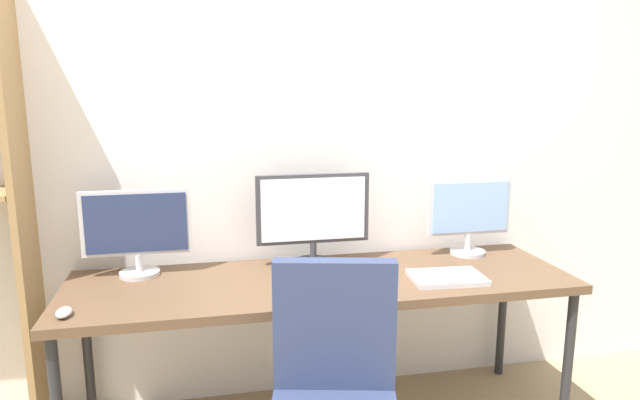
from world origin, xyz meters
The scene contains 8 objects.
wall_back centered at (0.00, 1.02, 1.30)m, with size 4.66×0.10×2.60m.
desk centered at (0.00, 0.60, 0.69)m, with size 2.26×0.68×0.74m.
monitor_left centered at (-0.81, 0.81, 0.96)m, with size 0.48×0.18×0.40m.
monitor_center centered at (0.00, 0.81, 0.99)m, with size 0.55×0.18×0.44m.
monitor_right centered at (0.81, 0.81, 0.96)m, with size 0.44×0.18×0.39m.
keyboard_main centered at (0.00, 0.37, 0.75)m, with size 0.34×0.13×0.02m, color silver.
computer_mouse centered at (-1.04, 0.38, 0.76)m, with size 0.06×0.10×0.03m, color silver.
laptop_closed centered at (0.54, 0.46, 0.75)m, with size 0.32×0.22×0.02m, color silver.
Camera 1 is at (-0.51, -1.78, 1.59)m, focal length 31.75 mm.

